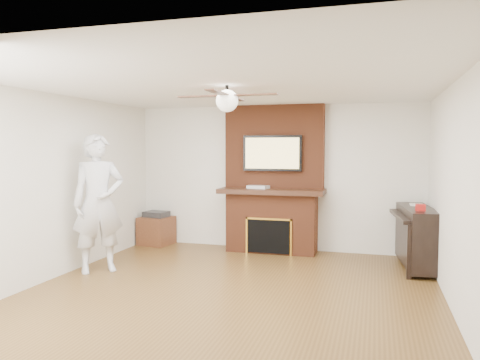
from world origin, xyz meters
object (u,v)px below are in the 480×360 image
(person, at_px, (98,203))
(side_table, at_px, (156,229))
(fireplace, at_px, (273,193))
(piano, at_px, (417,236))

(person, distance_m, side_table, 2.06)
(fireplace, distance_m, piano, 2.40)
(person, distance_m, piano, 4.64)
(side_table, bearing_deg, person, -79.27)
(fireplace, relative_size, piano, 1.77)
(fireplace, bearing_deg, piano, -13.51)
(fireplace, distance_m, person, 2.90)
(person, xyz_separation_m, piano, (4.38, 1.46, -0.50))
(fireplace, relative_size, person, 1.27)
(fireplace, xyz_separation_m, piano, (2.28, -0.55, -0.51))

